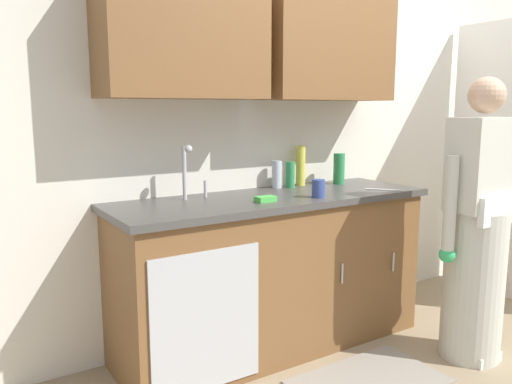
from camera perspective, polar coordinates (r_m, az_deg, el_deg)
The scene contains 14 objects.
ground_plane at distance 3.20m, azimuth 17.98°, elevation -18.14°, with size 9.00×9.00×0.00m, color #998466.
kitchen_wall_with_uppers at distance 3.47m, azimuth 4.81°, elevation 9.70°, with size 4.80×0.44×2.70m.
counter_cabinet at distance 3.15m, azimuth 1.77°, elevation -9.23°, with size 1.90×0.62×0.90m.
countertop at distance 3.03m, azimuth 1.84°, elevation -0.76°, with size 1.96×0.66×0.04m, color #474442.
sink at distance 2.81m, azimuth -5.96°, elevation -1.50°, with size 0.50×0.36×0.35m.
person_at_sink at distance 3.20m, azimuth 23.32°, elevation -5.16°, with size 0.55×0.34×1.62m.
floor_mat at distance 2.98m, azimuth 12.45°, elevation -19.90°, with size 0.80×0.50×0.01m, color gray.
bottle_soap at distance 3.32m, azimuth 3.82°, elevation 1.92°, with size 0.06×0.06×0.17m, color #2D8C4C.
bottle_dish_liquid at distance 3.52m, azimuth 9.21°, elevation 2.57°, with size 0.08×0.08×0.21m, color #2D8C4C.
bottle_cleaner_spray at distance 3.30m, azimuth 2.33°, elevation 1.97°, with size 0.06×0.06×0.18m, color silver.
bottle_water_short at distance 3.42m, azimuth 4.98°, elevation 2.95°, with size 0.06×0.06×0.27m, color #D8D14C.
cup_by_sink at distance 2.97m, azimuth 6.95°, elevation 0.38°, with size 0.08×0.08×0.10m, color #33478C.
knife_on_counter at distance 3.32m, azimuth 14.12°, elevation 0.25°, with size 0.24×0.02×0.01m, color silver.
sponge at distance 2.82m, azimuth 1.07°, elevation -0.78°, with size 0.11×0.07×0.03m, color #4CBF4C.
Camera 1 is at (-2.24, -1.76, 1.45)m, focal length 35.96 mm.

